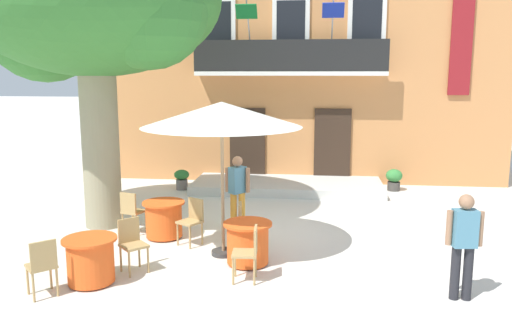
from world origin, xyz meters
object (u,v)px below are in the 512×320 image
(cafe_chair_near_tree_1, at_px, (246,223))
(cafe_chair_middle_1, at_px, (192,218))
(cafe_table_middle, at_px, (164,219))
(cafe_table_front, at_px, (91,260))
(cafe_umbrella, at_px, (222,115))
(ground_planter_right, at_px, (394,179))
(cafe_table_near_tree, at_px, (248,243))
(pedestrian_mid_plaza, at_px, (464,241))
(cafe_chair_front_1, at_px, (132,241))
(plane_tree, at_px, (91,6))
(cafe_chair_middle_0, at_px, (132,210))
(cafe_chair_near_tree_0, at_px, (249,250))
(cafe_chair_front_0, at_px, (42,264))
(pedestrian_near_entrance, at_px, (238,189))
(ground_planter_left, at_px, (182,178))

(cafe_chair_near_tree_1, height_order, cafe_chair_middle_1, same)
(cafe_table_middle, xyz_separation_m, cafe_table_front, (-0.49, -2.39, 0.00))
(cafe_umbrella, height_order, ground_planter_right, cafe_umbrella)
(cafe_table_near_tree, xyz_separation_m, ground_planter_right, (3.44, 6.18, -0.04))
(cafe_chair_middle_1, bearing_deg, pedestrian_mid_plaza, -23.45)
(cafe_chair_front_1, bearing_deg, cafe_umbrella, 34.28)
(cafe_table_middle, bearing_deg, cafe_umbrella, -31.54)
(plane_tree, bearing_deg, cafe_chair_near_tree_1, -19.96)
(ground_planter_right, height_order, pedestrian_mid_plaza, pedestrian_mid_plaza)
(cafe_table_front, bearing_deg, plane_tree, 110.53)
(cafe_chair_middle_0, bearing_deg, cafe_chair_near_tree_1, -15.05)
(cafe_chair_near_tree_0, bearing_deg, cafe_table_front, -171.29)
(plane_tree, height_order, cafe_table_middle, plane_tree)
(cafe_table_middle, distance_m, cafe_chair_front_1, 1.81)
(cafe_table_near_tree, bearing_deg, cafe_chair_front_1, -164.14)
(plane_tree, height_order, cafe_chair_near_tree_1, plane_tree)
(cafe_table_near_tree, distance_m, cafe_umbrella, 2.32)
(plane_tree, bearing_deg, pedestrian_mid_plaza, -23.68)
(cafe_chair_front_1, bearing_deg, cafe_chair_front_0, -129.79)
(plane_tree, xyz_separation_m, cafe_chair_middle_0, (0.92, -0.57, -4.19))
(cafe_table_front, bearing_deg, cafe_chair_near_tree_0, 8.71)
(cafe_chair_middle_1, bearing_deg, ground_planter_right, 48.33)
(cafe_chair_near_tree_0, height_order, cafe_chair_front_0, same)
(plane_tree, xyz_separation_m, cafe_table_near_tree, (3.56, -1.98, -4.33))
(cafe_chair_front_0, height_order, pedestrian_mid_plaza, pedestrian_mid_plaza)
(cafe_table_middle, xyz_separation_m, pedestrian_mid_plaza, (5.26, -2.31, 0.52))
(cafe_chair_front_1, bearing_deg, pedestrian_near_entrance, 59.14)
(cafe_chair_middle_0, bearing_deg, cafe_chair_front_1, -69.69)
(cafe_chair_near_tree_0, bearing_deg, cafe_chair_front_1, 174.45)
(ground_planter_left, xyz_separation_m, pedestrian_mid_plaza, (6.04, -6.65, 0.58))
(cafe_chair_near_tree_0, xyz_separation_m, pedestrian_mid_plaza, (3.23, -0.31, 0.38))
(cafe_table_near_tree, height_order, cafe_chair_near_tree_1, cafe_chair_near_tree_1)
(cafe_chair_near_tree_1, distance_m, cafe_chair_front_0, 3.67)
(cafe_table_front, distance_m, cafe_chair_front_0, 0.77)
(cafe_chair_near_tree_1, relative_size, cafe_table_front, 1.05)
(cafe_chair_front_1, distance_m, ground_planter_left, 6.20)
(cafe_table_near_tree, bearing_deg, cafe_chair_front_0, -149.43)
(ground_planter_right, bearing_deg, cafe_chair_near_tree_1, -123.36)
(cafe_chair_middle_0, height_order, cafe_chair_middle_1, same)
(ground_planter_left, bearing_deg, cafe_table_front, -87.56)
(cafe_chair_near_tree_1, xyz_separation_m, ground_planter_right, (3.58, 5.44, -0.18))
(cafe_chair_near_tree_0, relative_size, ground_planter_left, 1.56)
(cafe_chair_near_tree_0, relative_size, cafe_chair_front_1, 1.00)
(cafe_chair_middle_0, distance_m, cafe_chair_middle_1, 1.50)
(cafe_table_middle, bearing_deg, cafe_chair_near_tree_0, -44.71)
(cafe_umbrella, bearing_deg, pedestrian_near_entrance, 88.05)
(cafe_table_middle, xyz_separation_m, ground_planter_left, (-0.78, 4.34, -0.06))
(ground_planter_left, distance_m, pedestrian_mid_plaza, 9.00)
(cafe_table_near_tree, distance_m, cafe_chair_near_tree_1, 0.77)
(cafe_chair_near_tree_1, xyz_separation_m, pedestrian_mid_plaza, (3.49, -1.79, 0.38))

